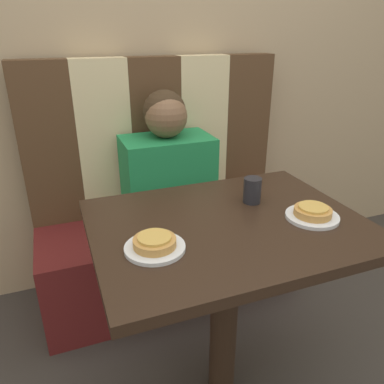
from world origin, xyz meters
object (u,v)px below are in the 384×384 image
at_px(drinking_cup, 252,190).
at_px(pizza_left, 155,241).
at_px(person, 167,165).
at_px(plate_left, 155,248).
at_px(pizza_right, 313,211).
at_px(plate_right, 312,217).

bearing_deg(drinking_cup, pizza_left, -156.14).
xyz_separation_m(person, plate_left, (-0.27, -0.74, 0.03)).
relative_size(plate_left, drinking_cup, 1.89).
xyz_separation_m(pizza_right, drinking_cup, (-0.12, 0.18, 0.02)).
height_order(person, plate_right, person).
relative_size(person, plate_left, 3.72).
bearing_deg(plate_right, pizza_right, -90.00).
relative_size(pizza_left, drinking_cup, 1.33).
xyz_separation_m(pizza_left, pizza_right, (0.53, 0.00, 0.00)).
xyz_separation_m(plate_left, plate_right, (0.53, 0.00, 0.00)).
bearing_deg(pizza_left, drinking_cup, 23.86).
relative_size(pizza_left, pizza_right, 1.00).
relative_size(pizza_right, drinking_cup, 1.33).
xyz_separation_m(plate_left, drinking_cup, (0.41, 0.18, 0.04)).
bearing_deg(plate_right, person, 109.91).
height_order(plate_right, pizza_left, pizza_left).
relative_size(plate_left, pizza_right, 1.42).
xyz_separation_m(person, drinking_cup, (0.14, -0.56, 0.07)).
bearing_deg(pizza_right, drinking_cup, 124.34).
distance_m(plate_left, plate_right, 0.53).
bearing_deg(drinking_cup, pizza_right, -55.66).
relative_size(plate_left, plate_right, 1.00).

